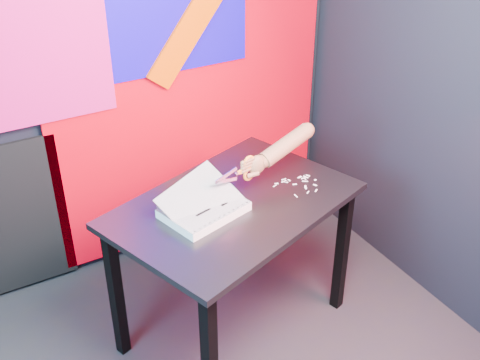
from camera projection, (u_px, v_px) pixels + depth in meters
room at (203, 181)px, 1.65m from camera, size 3.01×3.01×2.71m
backdrop at (83, 112)px, 2.97m from camera, size 2.88×0.05×2.08m
work_table at (234, 222)px, 2.70m from camera, size 1.23×1.01×0.75m
printout_stack at (204, 209)px, 2.56m from camera, size 0.40×0.32×0.18m
scissors at (246, 169)px, 2.64m from camera, size 0.22×0.05×0.13m
hand_forearm at (281, 148)px, 2.74m from camera, size 0.43×0.13×0.15m
paper_clippings at (298, 183)px, 2.79m from camera, size 0.21×0.17×0.00m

